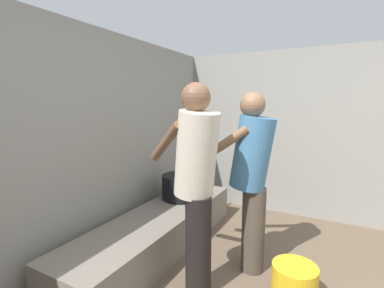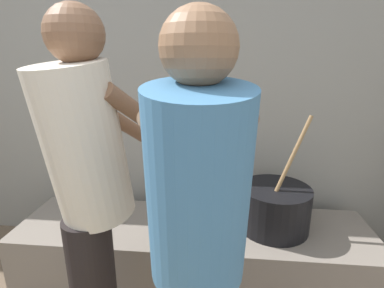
# 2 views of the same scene
# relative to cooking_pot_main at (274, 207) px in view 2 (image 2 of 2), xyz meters

# --- Properties ---
(block_enclosure_rear) EXTENTS (5.09, 0.20, 2.14)m
(block_enclosure_rear) POSITION_rel_cooking_pot_main_xyz_m (-1.30, 0.49, 0.56)
(block_enclosure_rear) COLOR gray
(block_enclosure_rear) RESTS_ON ground_plane
(hearth_ledge) EXTENTS (2.30, 0.60, 0.37)m
(hearth_ledge) POSITION_rel_cooking_pot_main_xyz_m (-0.52, -0.03, -0.32)
(hearth_ledge) COLOR slate
(hearth_ledge) RESTS_ON ground_plane
(cooking_pot_main) EXTENTS (0.44, 0.44, 0.73)m
(cooking_pot_main) POSITION_rel_cooking_pot_main_xyz_m (0.00, 0.00, 0.00)
(cooking_pot_main) COLOR black
(cooking_pot_main) RESTS_ON hearth_ledge
(cook_in_cream_shirt) EXTENTS (0.62, 0.74, 1.61)m
(cook_in_cream_shirt) POSITION_rel_cooking_pot_main_xyz_m (-0.89, -0.65, 0.42)
(cook_in_cream_shirt) COLOR black
(cook_in_cream_shirt) RESTS_ON ground_plane
(cook_in_blue_shirt) EXTENTS (0.39, 0.68, 1.56)m
(cook_in_blue_shirt) POSITION_rel_cooking_pot_main_xyz_m (-0.42, -0.94, 0.38)
(cook_in_blue_shirt) COLOR #4C4238
(cook_in_blue_shirt) RESTS_ON ground_plane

